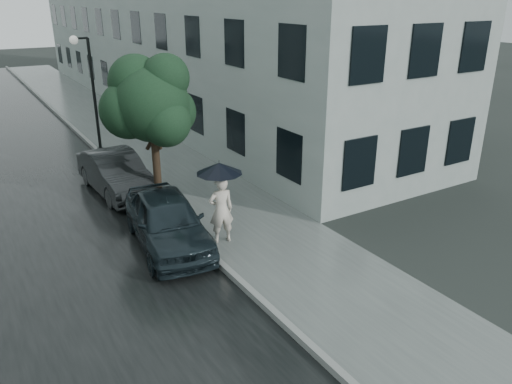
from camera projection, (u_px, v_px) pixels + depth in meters
ground at (294, 264)px, 12.08m from camera, size 120.00×120.00×0.00m
sidewalk at (138, 145)px, 21.72m from camera, size 3.50×60.00×0.01m
kerb_near at (96, 149)px, 20.80m from camera, size 0.15×60.00×0.15m
asphalt_road at (4, 165)px, 19.13m from camera, size 6.85×60.00×0.00m
building_near at (176, 24)px, 28.54m from camera, size 7.02×36.00×9.00m
pedestrian at (221, 210)px, 12.89m from camera, size 0.72×0.53×1.80m
umbrella at (219, 168)px, 12.42m from camera, size 1.39×1.39×1.32m
street_tree at (151, 103)px, 14.33m from camera, size 2.85×2.59×4.59m
lamp_post at (89, 88)px, 19.57m from camera, size 0.84×0.41×4.67m
car_near at (167, 220)px, 12.76m from camera, size 2.18×4.30×1.40m
car_far at (116, 173)px, 16.25m from camera, size 1.63×4.13×1.34m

